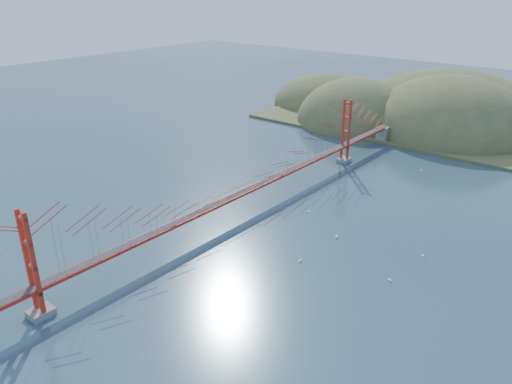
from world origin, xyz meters
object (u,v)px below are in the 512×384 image
Objects in this scene: bridge at (238,170)px; sailboat_0 at (300,260)px; sailboat_2 at (390,279)px; sailboat_1 at (423,255)px.

bridge reaches higher than sailboat_0.
sailboat_2 is at bearing -4.29° from bridge.
sailboat_0 is (-10.24, -2.98, 0.00)m from sailboat_2.
bridge is 149.25× the size of sailboat_2.
sailboat_0 is (14.19, -4.82, -6.86)m from bridge.
bridge is 161.64× the size of sailboat_1.
bridge is 25.44m from sailboat_2.
sailboat_0 reaches higher than sailboat_1.
sailboat_2 is 0.98× the size of sailboat_0.
sailboat_2 is (24.43, -1.83, -6.86)m from bridge.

